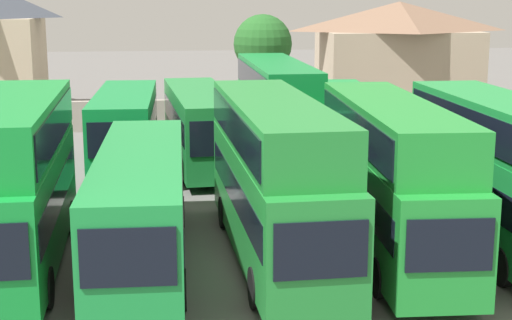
{
  "coord_description": "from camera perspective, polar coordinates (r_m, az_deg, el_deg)",
  "views": [
    {
      "loc": [
        -3.11,
        -22.6,
        8.04
      ],
      "look_at": [
        0.0,
        3.0,
        2.49
      ],
      "focal_mm": 54.87,
      "sensor_mm": 36.0,
      "label": 1
    }
  ],
  "objects": [
    {
      "name": "bus_3",
      "position": [
        23.5,
        1.4,
        -0.85
      ],
      "size": [
        2.93,
        11.72,
        4.89
      ],
      "rotation": [
        0.0,
        0.0,
        -1.54
      ],
      "color": "#1F8030",
      "rests_on": "ground"
    },
    {
      "name": "bus_1",
      "position": [
        23.93,
        -17.18,
        -1.0
      ],
      "size": [
        2.8,
        10.74,
        5.02
      ],
      "rotation": [
        0.0,
        0.0,
        -1.55
      ],
      "color": "#138A31",
      "rests_on": "ground"
    },
    {
      "name": "bus_4",
      "position": [
        24.46,
        9.79,
        -0.68
      ],
      "size": [
        2.94,
        11.56,
        4.76
      ],
      "rotation": [
        0.0,
        0.0,
        -1.62
      ],
      "color": "#1D8A2F",
      "rests_on": "ground"
    },
    {
      "name": "house_terrace_centre",
      "position": [
        57.1,
        10.3,
        7.67
      ],
      "size": [
        11.32,
        6.83,
        7.4
      ],
      "color": "tan",
      "rests_on": "ground"
    },
    {
      "name": "bus_7",
      "position": [
        36.77,
        -4.06,
        2.7
      ],
      "size": [
        3.27,
        11.55,
        3.55
      ],
      "rotation": [
        0.0,
        0.0,
        -1.5
      ],
      "color": "#1D8236",
      "rests_on": "ground"
    },
    {
      "name": "bus_5",
      "position": [
        25.75,
        17.23,
        -0.34
      ],
      "size": [
        2.61,
        10.24,
        4.82
      ],
      "rotation": [
        0.0,
        0.0,
        -1.57
      ],
      "color": "#1B8E39",
      "rests_on": "ground"
    },
    {
      "name": "bus_9",
      "position": [
        38.01,
        6.78,
        2.77
      ],
      "size": [
        3.5,
        12.03,
        3.32
      ],
      "rotation": [
        0.0,
        0.0,
        -1.66
      ],
      "color": "#0F8D39",
      "rests_on": "ground"
    },
    {
      "name": "bus_6",
      "position": [
        36.44,
        -9.5,
        2.47
      ],
      "size": [
        2.85,
        10.51,
        3.55
      ],
      "rotation": [
        0.0,
        0.0,
        -1.6
      ],
      "color": "#108537",
      "rests_on": "ground"
    },
    {
      "name": "bus_8",
      "position": [
        37.39,
        1.55,
        3.94
      ],
      "size": [
        2.69,
        11.92,
        4.79
      ],
      "rotation": [
        0.0,
        0.0,
        -1.56
      ],
      "color": "#0F7E32",
      "rests_on": "ground"
    },
    {
      "name": "bus_2",
      "position": [
        23.5,
        -8.38,
        -2.99
      ],
      "size": [
        2.77,
        11.96,
        3.42
      ],
      "rotation": [
        0.0,
        0.0,
        -1.59
      ],
      "color": "#198A3A",
      "rests_on": "ground"
    },
    {
      "name": "tree_right_of_lot",
      "position": [
        49.23,
        0.5,
        8.44
      ],
      "size": [
        3.66,
        3.66,
        6.71
      ],
      "color": "brown",
      "rests_on": "ground"
    },
    {
      "name": "depot_boundary_wall",
      "position": [
        46.87,
        -3.04,
        3.37
      ],
      "size": [
        56.0,
        0.5,
        1.8
      ],
      "primitive_type": "cube",
      "color": "gray",
      "rests_on": "ground"
    },
    {
      "name": "ground",
      "position": [
        41.51,
        -2.5,
        0.97
      ],
      "size": [
        140.0,
        140.0,
        0.0
      ],
      "primitive_type": "plane",
      "color": "#605E5B"
    }
  ]
}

